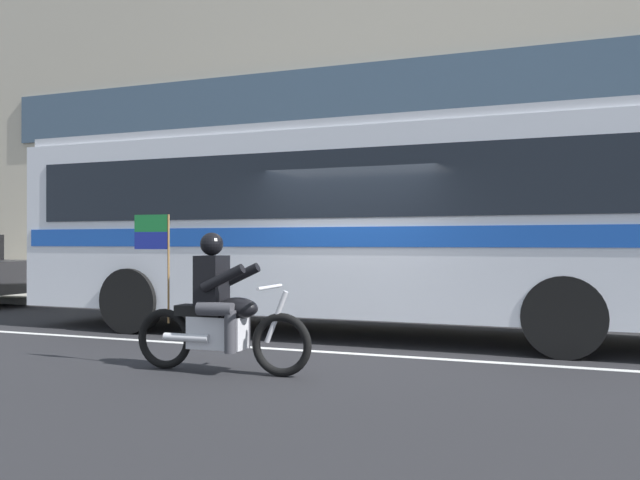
% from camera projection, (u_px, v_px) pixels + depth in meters
% --- Properties ---
extents(ground_plane, '(60.00, 60.00, 0.00)m').
position_uv_depth(ground_plane, '(349.00, 346.00, 9.48)').
color(ground_plane, black).
extents(sidewalk_curb, '(28.00, 3.80, 0.15)m').
position_uv_depth(sidewalk_curb, '(427.00, 308.00, 14.23)').
color(sidewalk_curb, gray).
rests_on(sidewalk_curb, ground_plane).
extents(lane_center_stripe, '(26.60, 0.14, 0.01)m').
position_uv_depth(lane_center_stripe, '(335.00, 352.00, 8.92)').
color(lane_center_stripe, silver).
rests_on(lane_center_stripe, ground_plane).
extents(transit_bus, '(11.17, 2.73, 3.22)m').
position_uv_depth(transit_bus, '(360.00, 215.00, 10.68)').
color(transit_bus, silver).
rests_on(transit_bus, ground_plane).
extents(motorcycle_with_rider, '(2.20, 0.64, 1.78)m').
position_uv_depth(motorcycle_with_rider, '(219.00, 313.00, 7.57)').
color(motorcycle_with_rider, black).
rests_on(motorcycle_with_rider, ground_plane).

